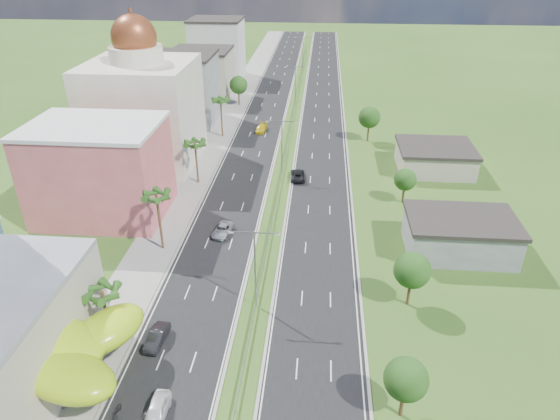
# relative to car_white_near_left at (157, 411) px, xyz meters

# --- Properties ---
(ground) EXTENTS (500.00, 500.00, 0.00)m
(ground) POSITION_rel_car_white_near_left_xyz_m (7.41, 7.25, -0.85)
(ground) COLOR #2D5119
(ground) RESTS_ON ground
(road_left) EXTENTS (11.00, 260.00, 0.04)m
(road_left) POSITION_rel_car_white_near_left_xyz_m (-0.09, 97.25, -0.83)
(road_left) COLOR black
(road_left) RESTS_ON ground
(road_right) EXTENTS (11.00, 260.00, 0.04)m
(road_right) POSITION_rel_car_white_near_left_xyz_m (14.91, 97.25, -0.83)
(road_right) COLOR black
(road_right) RESTS_ON ground
(sidewalk_left) EXTENTS (7.00, 260.00, 0.12)m
(sidewalk_left) POSITION_rel_car_white_near_left_xyz_m (-9.59, 97.25, -0.79)
(sidewalk_left) COLOR gray
(sidewalk_left) RESTS_ON ground
(median_guardrail) EXTENTS (0.10, 216.06, 0.76)m
(median_guardrail) POSITION_rel_car_white_near_left_xyz_m (7.41, 79.24, -0.23)
(median_guardrail) COLOR gray
(median_guardrail) RESTS_ON ground
(streetlight_median_b) EXTENTS (6.04, 0.25, 11.00)m
(streetlight_median_b) POSITION_rel_car_white_near_left_xyz_m (7.41, 17.25, 5.90)
(streetlight_median_b) COLOR gray
(streetlight_median_b) RESTS_ON ground
(streetlight_median_c) EXTENTS (6.04, 0.25, 11.00)m
(streetlight_median_c) POSITION_rel_car_white_near_left_xyz_m (7.41, 57.25, 5.90)
(streetlight_median_c) COLOR gray
(streetlight_median_c) RESTS_ON ground
(streetlight_median_d) EXTENTS (6.04, 0.25, 11.00)m
(streetlight_median_d) POSITION_rel_car_white_near_left_xyz_m (7.41, 102.25, 5.90)
(streetlight_median_d) COLOR gray
(streetlight_median_d) RESTS_ON ground
(streetlight_median_e) EXTENTS (6.04, 0.25, 11.00)m
(streetlight_median_e) POSITION_rel_car_white_near_left_xyz_m (7.41, 147.25, 5.90)
(streetlight_median_e) COLOR gray
(streetlight_median_e) RESTS_ON ground
(lime_canopy) EXTENTS (18.00, 15.00, 7.40)m
(lime_canopy) POSITION_rel_car_white_near_left_xyz_m (-12.59, 3.25, 4.14)
(lime_canopy) COLOR #A5D214
(lime_canopy) RESTS_ON ground
(pink_shophouse) EXTENTS (20.00, 15.00, 15.00)m
(pink_shophouse) POSITION_rel_car_white_near_left_xyz_m (-20.59, 39.25, 6.65)
(pink_shophouse) COLOR #C85260
(pink_shophouse) RESTS_ON ground
(domed_building) EXTENTS (20.00, 20.00, 28.70)m
(domed_building) POSITION_rel_car_white_near_left_xyz_m (-20.59, 62.25, 10.50)
(domed_building) COLOR beige
(domed_building) RESTS_ON ground
(midrise_grey) EXTENTS (16.00, 15.00, 16.00)m
(midrise_grey) POSITION_rel_car_white_near_left_xyz_m (-19.59, 87.25, 7.15)
(midrise_grey) COLOR slate
(midrise_grey) RESTS_ON ground
(midrise_beige) EXTENTS (16.00, 15.00, 13.00)m
(midrise_beige) POSITION_rel_car_white_near_left_xyz_m (-19.59, 109.25, 5.65)
(midrise_beige) COLOR #B7AC97
(midrise_beige) RESTS_ON ground
(midrise_white) EXTENTS (16.00, 15.00, 18.00)m
(midrise_white) POSITION_rel_car_white_near_left_xyz_m (-19.59, 132.25, 8.15)
(midrise_white) COLOR silver
(midrise_white) RESTS_ON ground
(shed_near) EXTENTS (15.00, 10.00, 5.00)m
(shed_near) POSITION_rel_car_white_near_left_xyz_m (35.41, 32.25, 1.65)
(shed_near) COLOR slate
(shed_near) RESTS_ON ground
(shed_far) EXTENTS (14.00, 12.00, 4.40)m
(shed_far) POSITION_rel_car_white_near_left_xyz_m (37.41, 62.25, 1.35)
(shed_far) COLOR #B7AC97
(shed_far) RESTS_ON ground
(palm_tree_b) EXTENTS (3.60, 3.60, 8.10)m
(palm_tree_b) POSITION_rel_car_white_near_left_xyz_m (-8.09, 9.25, 6.21)
(palm_tree_b) COLOR #47301C
(palm_tree_b) RESTS_ON ground
(palm_tree_c) EXTENTS (3.60, 3.60, 9.60)m
(palm_tree_c) POSITION_rel_car_white_near_left_xyz_m (-8.09, 29.25, 7.65)
(palm_tree_c) COLOR #47301C
(palm_tree_c) RESTS_ON ground
(palm_tree_d) EXTENTS (3.60, 3.60, 8.60)m
(palm_tree_d) POSITION_rel_car_white_near_left_xyz_m (-8.09, 52.25, 6.69)
(palm_tree_d) COLOR #47301C
(palm_tree_d) RESTS_ON ground
(palm_tree_e) EXTENTS (3.60, 3.60, 9.40)m
(palm_tree_e) POSITION_rel_car_white_near_left_xyz_m (-8.09, 77.25, 7.46)
(palm_tree_e) COLOR #47301C
(palm_tree_e) RESTS_ON ground
(leafy_tree_lfar) EXTENTS (4.90, 4.90, 8.05)m
(leafy_tree_lfar) POSITION_rel_car_white_near_left_xyz_m (-8.09, 102.25, 4.73)
(leafy_tree_lfar) COLOR #47301C
(leafy_tree_lfar) RESTS_ON ground
(leafy_tree_ra) EXTENTS (4.20, 4.20, 6.90)m
(leafy_tree_ra) POSITION_rel_car_white_near_left_xyz_m (23.41, 2.25, 3.92)
(leafy_tree_ra) COLOR #47301C
(leafy_tree_ra) RESTS_ON ground
(leafy_tree_rb) EXTENTS (4.55, 4.55, 7.47)m
(leafy_tree_rb) POSITION_rel_car_white_near_left_xyz_m (26.41, 19.25, 4.32)
(leafy_tree_rb) COLOR #47301C
(leafy_tree_rb) RESTS_ON ground
(leafy_tree_rc) EXTENTS (3.85, 3.85, 6.33)m
(leafy_tree_rc) POSITION_rel_car_white_near_left_xyz_m (29.41, 47.25, 3.52)
(leafy_tree_rc) COLOR #47301C
(leafy_tree_rc) RESTS_ON ground
(leafy_tree_rd) EXTENTS (4.90, 4.90, 8.05)m
(leafy_tree_rd) POSITION_rel_car_white_near_left_xyz_m (25.41, 77.25, 4.73)
(leafy_tree_rd) COLOR #47301C
(leafy_tree_rd) RESTS_ON ground
(car_white_near_left) EXTENTS (1.93, 4.78, 1.63)m
(car_white_near_left) POSITION_rel_car_white_near_left_xyz_m (0.00, 0.00, 0.00)
(car_white_near_left) COLOR white
(car_white_near_left) RESTS_ON road_left
(car_dark_left) EXTENTS (2.05, 4.87, 1.56)m
(car_dark_left) POSITION_rel_car_white_near_left_xyz_m (-3.03, 9.87, -0.03)
(car_dark_left) COLOR black
(car_dark_left) RESTS_ON road_left
(car_silver_mid_left) EXTENTS (3.04, 5.38, 1.42)m
(car_silver_mid_left) POSITION_rel_car_white_near_left_xyz_m (0.02, 34.04, -0.10)
(car_silver_mid_left) COLOR #97999D
(car_silver_mid_left) RESTS_ON road_left
(car_yellow_far_left) EXTENTS (2.78, 5.59, 1.56)m
(car_yellow_far_left) POSITION_rel_car_white_near_left_xyz_m (0.59, 81.47, -0.03)
(car_yellow_far_left) COLOR gold
(car_yellow_far_left) RESTS_ON road_left
(car_dark_far_right) EXTENTS (3.00, 5.86, 1.58)m
(car_dark_far_right) POSITION_rel_car_white_near_left_xyz_m (10.61, 55.45, -0.02)
(car_dark_far_right) COLOR black
(car_dark_far_right) RESTS_ON road_right
(motorcycle) EXTENTS (0.73, 2.07, 1.30)m
(motorcycle) POSITION_rel_car_white_near_left_xyz_m (-3.83, -0.14, -0.16)
(motorcycle) COLOR black
(motorcycle) RESTS_ON road_left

